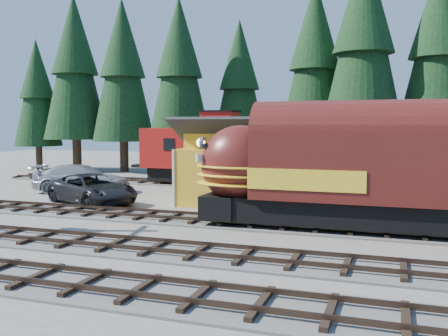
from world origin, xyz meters
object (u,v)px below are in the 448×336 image
(locomotive, at_px, (365,175))
(caboose, at_px, (208,151))
(depot, at_px, (286,156))
(pickup_truck_a, at_px, (92,189))
(pickup_truck_b, at_px, (82,179))

(locomotive, height_order, caboose, caboose)
(depot, height_order, pickup_truck_a, depot)
(depot, xyz_separation_m, locomotive, (4.97, -6.50, -0.35))
(pickup_truck_a, bearing_deg, pickup_truck_b, 66.70)
(locomotive, bearing_deg, caboose, 132.41)
(pickup_truck_b, bearing_deg, locomotive, -123.99)
(caboose, relative_size, pickup_truck_b, 1.55)
(locomotive, relative_size, caboose, 1.56)
(locomotive, xyz_separation_m, caboose, (-12.79, 14.00, 0.09))
(caboose, bearing_deg, depot, -43.82)
(locomotive, bearing_deg, pickup_truck_b, 160.30)
(locomotive, distance_m, pickup_truck_a, 16.57)
(pickup_truck_a, height_order, pickup_truck_b, pickup_truck_b)
(depot, bearing_deg, locomotive, -52.59)
(pickup_truck_a, bearing_deg, depot, -47.68)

